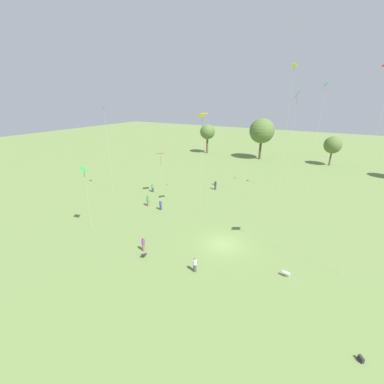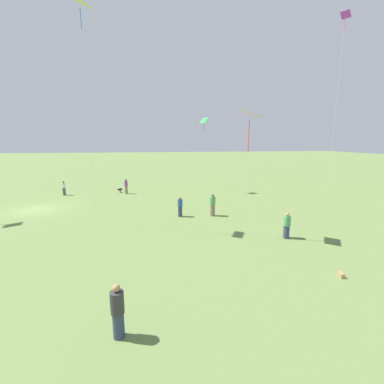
{
  "view_description": "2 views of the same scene",
  "coord_description": "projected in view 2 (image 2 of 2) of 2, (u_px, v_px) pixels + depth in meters",
  "views": [
    {
      "loc": [
        9.92,
        -25.16,
        16.73
      ],
      "look_at": [
        -8.39,
        7.02,
        2.92
      ],
      "focal_mm": 24.0,
      "sensor_mm": 36.0,
      "label": 1
    },
    {
      "loc": [
        -10.15,
        24.56,
        6.09
      ],
      "look_at": [
        -13.56,
        4.44,
        2.02
      ],
      "focal_mm": 24.0,
      "sensor_mm": 36.0,
      "label": 2
    }
  ],
  "objects": [
    {
      "name": "dog_0",
      "position": [
        120.0,
        189.0,
        30.91
      ],
      "size": [
        0.55,
        0.63,
        0.5
      ],
      "rotation": [
        0.0,
        0.0,
        5.62
      ],
      "color": "black",
      "rests_on": "ground_plane"
    },
    {
      "name": "person_4",
      "position": [
        64.0,
        188.0,
        29.18
      ],
      "size": [
        0.52,
        0.52,
        1.64
      ],
      "rotation": [
        0.0,
        0.0,
        4.15
      ],
      "color": "#4C4C51",
      "rests_on": "ground_plane"
    },
    {
      "name": "kite_1",
      "position": [
        204.0,
        123.0,
        29.61
      ],
      "size": [
        1.0,
        1.08,
        8.73
      ],
      "rotation": [
        0.0,
        0.0,
        1.34
      ],
      "color": "green",
      "rests_on": "ground_plane"
    },
    {
      "name": "ground_plane",
      "position": [
        37.0,
        209.0,
        23.27
      ],
      "size": [
        240.0,
        240.0,
        0.0
      ],
      "primitive_type": "plane",
      "color": "olive"
    },
    {
      "name": "person_3",
      "position": [
        126.0,
        186.0,
        29.99
      ],
      "size": [
        0.52,
        0.52,
        1.75
      ],
      "rotation": [
        0.0,
        0.0,
        4.15
      ],
      "color": "#847056",
      "rests_on": "ground_plane"
    },
    {
      "name": "picnic_bag_1",
      "position": [
        341.0,
        275.0,
        11.68
      ],
      "size": [
        0.21,
        0.38,
        0.21
      ],
      "rotation": [
        0.0,
        0.0,
        1.47
      ],
      "color": "#A58459",
      "rests_on": "ground_plane"
    },
    {
      "name": "kite_7",
      "position": [
        80.0,
        10.0,
        15.67
      ],
      "size": [
        1.49,
        1.53,
        14.7
      ],
      "rotation": [
        0.0,
        0.0,
        3.41
      ],
      "color": "yellow",
      "rests_on": "ground_plane"
    },
    {
      "name": "person_0",
      "position": [
        118.0,
        312.0,
        7.95
      ],
      "size": [
        0.6,
        0.6,
        1.81
      ],
      "rotation": [
        0.0,
        0.0,
        0.73
      ],
      "color": "#333D5B",
      "rests_on": "ground_plane"
    },
    {
      "name": "kite_6",
      "position": [
        249.0,
        117.0,
        15.11
      ],
      "size": [
        1.66,
        1.68,
        7.89
      ],
      "rotation": [
        0.0,
        0.0,
        3.29
      ],
      "color": "orange",
      "rests_on": "ground_plane"
    },
    {
      "name": "person_1",
      "position": [
        287.0,
        226.0,
        16.24
      ],
      "size": [
        0.62,
        0.62,
        1.67
      ],
      "rotation": [
        0.0,
        0.0,
        2.57
      ],
      "color": "#333D5B",
      "rests_on": "ground_plane"
    },
    {
      "name": "person_2",
      "position": [
        180.0,
        207.0,
        20.89
      ],
      "size": [
        0.57,
        0.57,
        1.67
      ],
      "rotation": [
        0.0,
        0.0,
        2.26
      ],
      "color": "#333D5B",
      "rests_on": "ground_plane"
    },
    {
      "name": "kite_2",
      "position": [
        344.0,
        35.0,
        18.75
      ],
      "size": [
        0.81,
        0.83,
        15.24
      ],
      "rotation": [
        0.0,
        0.0,
        4.53
      ],
      "color": "purple",
      "rests_on": "ground_plane"
    },
    {
      "name": "person_5",
      "position": [
        213.0,
        205.0,
        21.1
      ],
      "size": [
        0.58,
        0.58,
        1.85
      ],
      "rotation": [
        0.0,
        0.0,
        4.44
      ],
      "color": "#847056",
      "rests_on": "ground_plane"
    }
  ]
}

